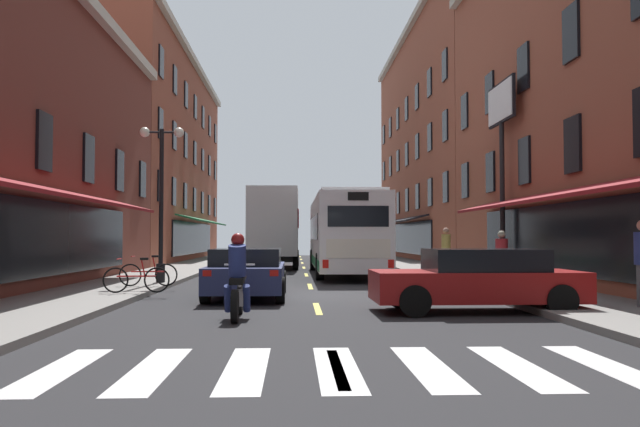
# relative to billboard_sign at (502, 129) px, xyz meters

# --- Properties ---
(ground_plane) EXTENTS (34.80, 80.00, 0.10)m
(ground_plane) POSITION_rel_billboard_sign_xyz_m (-7.05, -5.25, -5.59)
(ground_plane) COLOR #28282B
(lane_centre_dashes) EXTENTS (0.14, 73.90, 0.01)m
(lane_centre_dashes) POSITION_rel_billboard_sign_xyz_m (-7.05, -5.50, -5.54)
(lane_centre_dashes) COLOR #DBCC4C
(lane_centre_dashes) RESTS_ON ground
(crosswalk_near) EXTENTS (7.10, 2.80, 0.01)m
(crosswalk_near) POSITION_rel_billboard_sign_xyz_m (-7.05, -15.25, -5.54)
(crosswalk_near) COLOR silver
(crosswalk_near) RESTS_ON ground
(sidewalk_left) EXTENTS (3.00, 80.00, 0.14)m
(sidewalk_left) POSITION_rel_billboard_sign_xyz_m (-12.95, -5.25, -5.47)
(sidewalk_left) COLOR gray
(sidewalk_left) RESTS_ON ground
(sidewalk_right) EXTENTS (3.00, 80.00, 0.14)m
(sidewalk_right) POSITION_rel_billboard_sign_xyz_m (-1.15, -5.25, -5.47)
(sidewalk_right) COLOR gray
(sidewalk_right) RESTS_ON ground
(billboard_sign) EXTENTS (0.40, 2.77, 7.12)m
(billboard_sign) POSITION_rel_billboard_sign_xyz_m (0.00, 0.00, 0.00)
(billboard_sign) COLOR black
(billboard_sign) RESTS_ON sidewalk_right
(transit_bus) EXTENTS (2.68, 11.70, 3.32)m
(transit_bus) POSITION_rel_billboard_sign_xyz_m (-5.45, 4.24, -3.80)
(transit_bus) COLOR white
(transit_bus) RESTS_ON ground
(box_truck) EXTENTS (2.54, 7.02, 4.01)m
(box_truck) POSITION_rel_billboard_sign_xyz_m (-8.57, 10.09, -3.51)
(box_truck) COLOR #B21E19
(box_truck) RESTS_ON ground
(sedan_near) EXTENTS (2.01, 4.44, 1.29)m
(sedan_near) POSITION_rel_billboard_sign_xyz_m (-8.79, -6.13, -4.87)
(sedan_near) COLOR navy
(sedan_near) RESTS_ON ground
(sedan_mid) EXTENTS (4.39, 1.98, 1.33)m
(sedan_mid) POSITION_rel_billboard_sign_xyz_m (-3.68, -9.53, -4.86)
(sedan_mid) COLOR maroon
(sedan_mid) RESTS_ON ground
(sedan_far) EXTENTS (1.91, 4.68, 1.43)m
(sedan_far) POSITION_rel_billboard_sign_xyz_m (-8.55, 21.14, -4.81)
(sedan_far) COLOR silver
(sedan_far) RESTS_ON ground
(motorcycle_rider) EXTENTS (0.62, 2.07, 1.66)m
(motorcycle_rider) POSITION_rel_billboard_sign_xyz_m (-8.67, -10.45, -4.83)
(motorcycle_rider) COLOR black
(motorcycle_rider) RESTS_ON ground
(bicycle_near) EXTENTS (1.71, 0.48, 0.91)m
(bicycle_near) POSITION_rel_billboard_sign_xyz_m (-11.88, -3.78, -5.04)
(bicycle_near) COLOR black
(bicycle_near) RESTS_ON sidewalk_left
(bicycle_mid) EXTENTS (1.71, 0.48, 0.91)m
(bicycle_mid) POSITION_rel_billboard_sign_xyz_m (-11.67, -6.09, -5.04)
(bicycle_mid) COLOR black
(bicycle_mid) RESTS_ON sidewalk_left
(pedestrian_mid) EXTENTS (0.36, 0.36, 1.83)m
(pedestrian_mid) POSITION_rel_billboard_sign_xyz_m (-1.58, 2.10, -4.45)
(pedestrian_mid) COLOR #66387F
(pedestrian_mid) RESTS_ON sidewalk_right
(pedestrian_far) EXTENTS (0.36, 0.36, 1.64)m
(pedestrian_far) POSITION_rel_billboard_sign_xyz_m (-1.49, -4.43, -4.56)
(pedestrian_far) COLOR #B29947
(pedestrian_far) RESTS_ON sidewalk_right
(street_lamp_twin) EXTENTS (1.42, 0.32, 5.00)m
(street_lamp_twin) POSITION_rel_billboard_sign_xyz_m (-11.85, -2.15, -2.62)
(street_lamp_twin) COLOR black
(street_lamp_twin) RESTS_ON sidewalk_left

